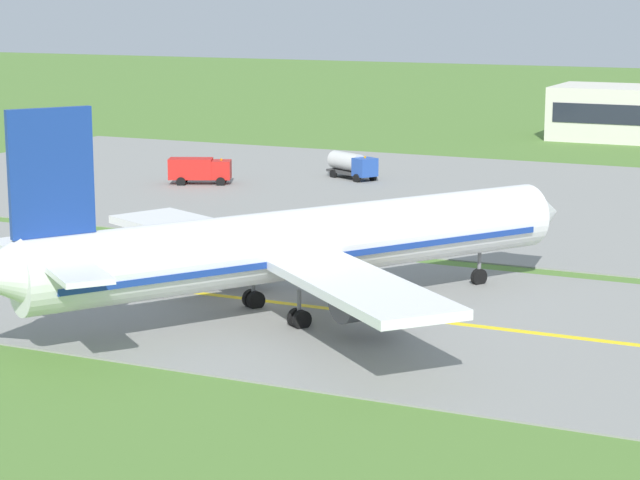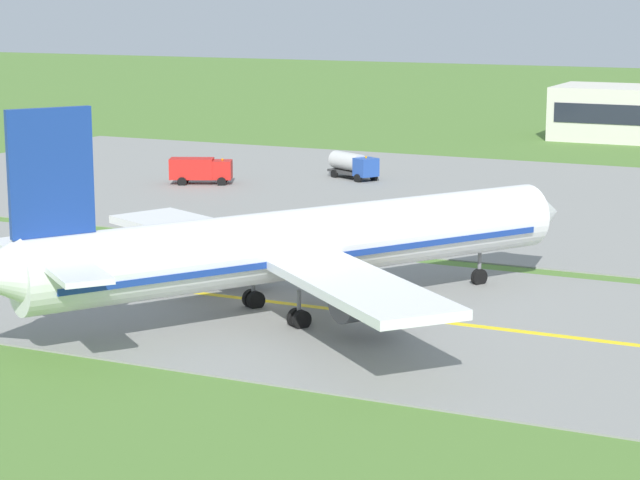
{
  "view_description": "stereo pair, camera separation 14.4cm",
  "coord_description": "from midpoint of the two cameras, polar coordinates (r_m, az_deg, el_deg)",
  "views": [
    {
      "loc": [
        33.52,
        -63.11,
        18.26
      ],
      "look_at": [
        3.55,
        0.76,
        4.0
      ],
      "focal_mm": 68.48,
      "sensor_mm": 36.0,
      "label": 1
    },
    {
      "loc": [
        33.65,
        -63.05,
        18.26
      ],
      "look_at": [
        3.55,
        0.76,
        4.0
      ],
      "focal_mm": 68.48,
      "sensor_mm": 36.0,
      "label": 2
    }
  ],
  "objects": [
    {
      "name": "taxiway_strip",
      "position": [
        73.75,
        -2.81,
        -2.88
      ],
      "size": [
        240.0,
        28.0,
        0.1
      ],
      "primitive_type": "cube",
      "color": "gray",
      "rests_on": "ground"
    },
    {
      "name": "taxiway_centreline",
      "position": [
        73.73,
        -2.81,
        -2.84
      ],
      "size": [
        220.0,
        0.6,
        0.01
      ],
      "primitive_type": "cube",
      "color": "yellow",
      "rests_on": "taxiway_strip"
    },
    {
      "name": "ground_plane",
      "position": [
        73.76,
        -2.81,
        -2.92
      ],
      "size": [
        500.0,
        500.0,
        0.0
      ],
      "primitive_type": "plane",
      "color": "#517A33"
    },
    {
      "name": "service_truck_pushback",
      "position": [
        119.3,
        -5.69,
        3.31
      ],
      "size": [
        6.32,
        4.29,
        2.6
      ],
      "color": "red",
      "rests_on": "ground"
    },
    {
      "name": "apron_pad",
      "position": [
        109.22,
        12.32,
        1.56
      ],
      "size": [
        140.0,
        52.0,
        0.1
      ],
      "primitive_type": "cube",
      "color": "gray",
      "rests_on": "ground"
    },
    {
      "name": "airplane_lead",
      "position": [
        69.94,
        -1.09,
        -0.23
      ],
      "size": [
        29.4,
        35.22,
        12.7
      ],
      "color": "white",
      "rests_on": "ground"
    },
    {
      "name": "service_truck_baggage",
      "position": [
        122.11,
        1.48,
        3.55
      ],
      "size": [
        6.23,
        4.74,
        2.65
      ],
      "color": "#264CA5",
      "rests_on": "ground"
    }
  ]
}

